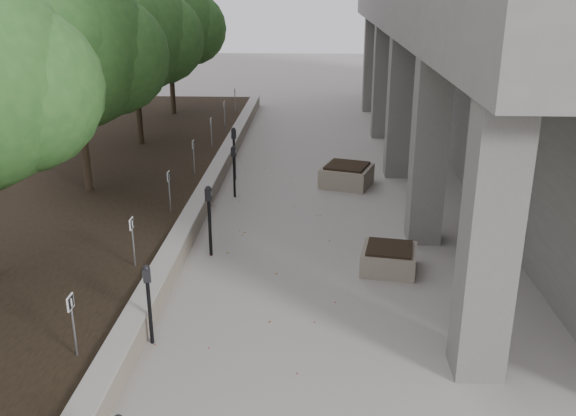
% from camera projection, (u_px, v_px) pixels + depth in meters
% --- Properties ---
extents(ground, '(90.00, 90.00, 0.00)m').
position_uv_depth(ground, '(238.00, 406.00, 8.47)').
color(ground, gray).
rests_on(ground, ground).
extents(retaining_wall, '(0.39, 26.00, 0.50)m').
position_uv_depth(retaining_wall, '(211.00, 185.00, 16.92)').
color(retaining_wall, gray).
rests_on(retaining_wall, ground).
extents(planting_bed, '(7.00, 26.00, 0.40)m').
position_uv_depth(planting_bed, '(78.00, 185.00, 17.09)').
color(planting_bed, black).
rests_on(planting_bed, ground).
extents(crabapple_tree_3, '(4.60, 4.00, 5.44)m').
position_uv_depth(crabapple_tree_3, '(77.00, 83.00, 15.13)').
color(crabapple_tree_3, '#275721').
rests_on(crabapple_tree_3, planting_bed).
extents(crabapple_tree_4, '(4.60, 4.00, 5.44)m').
position_uv_depth(crabapple_tree_4, '(134.00, 59.00, 19.83)').
color(crabapple_tree_4, '#275721').
rests_on(crabapple_tree_4, planting_bed).
extents(crabapple_tree_5, '(4.60, 4.00, 5.44)m').
position_uv_depth(crabapple_tree_5, '(170.00, 44.00, 24.53)').
color(crabapple_tree_5, '#275721').
rests_on(crabapple_tree_5, planting_bed).
extents(parking_sign_2, '(0.04, 0.22, 0.96)m').
position_uv_depth(parking_sign_2, '(73.00, 326.00, 8.74)').
color(parking_sign_2, black).
rests_on(parking_sign_2, planting_bed).
extents(parking_sign_3, '(0.04, 0.22, 0.96)m').
position_uv_depth(parking_sign_3, '(133.00, 242.00, 11.56)').
color(parking_sign_3, black).
rests_on(parking_sign_3, planting_bed).
extents(parking_sign_4, '(0.04, 0.22, 0.96)m').
position_uv_depth(parking_sign_4, '(169.00, 191.00, 14.38)').
color(parking_sign_4, black).
rests_on(parking_sign_4, planting_bed).
extents(parking_sign_5, '(0.04, 0.22, 0.96)m').
position_uv_depth(parking_sign_5, '(194.00, 157.00, 17.20)').
color(parking_sign_5, black).
rests_on(parking_sign_5, planting_bed).
extents(parking_sign_6, '(0.04, 0.22, 0.96)m').
position_uv_depth(parking_sign_6, '(211.00, 133.00, 20.01)').
color(parking_sign_6, black).
rests_on(parking_sign_6, planting_bed).
extents(parking_sign_7, '(0.04, 0.22, 0.96)m').
position_uv_depth(parking_sign_7, '(225.00, 114.00, 22.83)').
color(parking_sign_7, black).
rests_on(parking_sign_7, planting_bed).
extents(parking_sign_8, '(0.04, 0.22, 0.96)m').
position_uv_depth(parking_sign_8, '(235.00, 100.00, 25.65)').
color(parking_sign_8, black).
rests_on(parking_sign_8, planting_bed).
extents(parking_meter_2, '(0.16, 0.14, 1.36)m').
position_uv_depth(parking_meter_2, '(149.00, 305.00, 9.72)').
color(parking_meter_2, black).
rests_on(parking_meter_2, ground).
extents(parking_meter_3, '(0.17, 0.13, 1.54)m').
position_uv_depth(parking_meter_3, '(210.00, 221.00, 12.89)').
color(parking_meter_3, black).
rests_on(parking_meter_3, ground).
extents(parking_meter_4, '(0.16, 0.13, 1.40)m').
position_uv_depth(parking_meter_4, '(234.00, 171.00, 16.52)').
color(parking_meter_4, black).
rests_on(parking_meter_4, ground).
extents(parking_meter_5, '(0.18, 0.15, 1.54)m').
position_uv_depth(parking_meter_5, '(234.00, 154.00, 17.95)').
color(parking_meter_5, black).
rests_on(parking_meter_5, ground).
extents(planter_front, '(1.22, 1.22, 0.49)m').
position_uv_depth(planter_front, '(389.00, 258.00, 12.41)').
color(planter_front, gray).
rests_on(planter_front, ground).
extents(planter_back, '(1.63, 1.63, 0.60)m').
position_uv_depth(planter_back, '(347.00, 175.00, 17.61)').
color(planter_back, gray).
rests_on(planter_back, ground).
extents(berry_scatter, '(3.30, 14.10, 0.02)m').
position_uv_depth(berry_scatter, '(262.00, 254.00, 13.17)').
color(berry_scatter, maroon).
rests_on(berry_scatter, ground).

